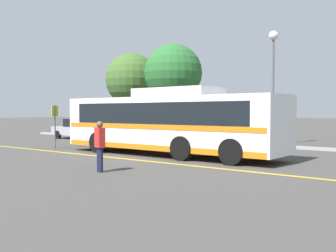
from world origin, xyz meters
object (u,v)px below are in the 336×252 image
at_px(transit_bus, 168,122).
at_px(tree_1, 173,73).
at_px(pedestrian_0, 100,143).
at_px(street_lamp, 273,59).
at_px(tree_0, 132,80).
at_px(parked_car_0, 79,129).
at_px(bus_stop_sign, 55,121).
at_px(parked_car_1, 134,132).

xyz_separation_m(transit_bus, tree_1, (-6.92, 9.47, 3.36)).
relative_size(transit_bus, pedestrian_0, 6.71).
relative_size(street_lamp, tree_1, 0.95).
bearing_deg(tree_0, pedestrian_0, -49.61).
xyz_separation_m(transit_bus, parked_car_0, (-11.87, 4.55, -0.80)).
height_order(transit_bus, pedestrian_0, transit_bus).
relative_size(bus_stop_sign, tree_1, 0.33).
bearing_deg(parked_car_0, bus_stop_sign, -137.31).
height_order(bus_stop_sign, street_lamp, street_lamp).
bearing_deg(parked_car_1, tree_0, 43.61).
bearing_deg(tree_1, tree_0, 164.83).
height_order(transit_bus, bus_stop_sign, transit_bus).
bearing_deg(street_lamp, pedestrian_0, -91.31).
height_order(parked_car_0, street_lamp, street_lamp).
bearing_deg(parked_car_0, street_lamp, -74.16).
distance_m(parked_car_0, tree_1, 8.12).
bearing_deg(bus_stop_sign, transit_bus, -80.10).
height_order(bus_stop_sign, tree_0, tree_0).
relative_size(bus_stop_sign, street_lamp, 0.35).
xyz_separation_m(street_lamp, tree_0, (-14.20, 3.00, -0.30)).
distance_m(parked_car_0, bus_stop_sign, 7.65).
relative_size(parked_car_0, bus_stop_sign, 1.82).
bearing_deg(tree_0, parked_car_0, -83.50).
xyz_separation_m(parked_car_1, pedestrian_0, (7.82, -10.08, 0.30)).
height_order(parked_car_0, bus_stop_sign, bus_stop_sign).
bearing_deg(parked_car_0, parked_car_1, -86.28).
relative_size(tree_0, tree_1, 1.00).
bearing_deg(street_lamp, parked_car_0, -165.60).
bearing_deg(tree_0, parked_car_1, -45.78).
relative_size(parked_car_1, tree_0, 0.59).
bearing_deg(pedestrian_0, street_lamp, -71.92).
bearing_deg(transit_bus, parked_car_0, 69.25).
bearing_deg(pedestrian_0, bus_stop_sign, -7.62).
bearing_deg(transit_bus, street_lamp, -10.98).
distance_m(parked_car_1, tree_1, 6.34).
relative_size(transit_bus, tree_0, 1.60).
bearing_deg(tree_1, street_lamp, -9.72).
relative_size(parked_car_0, street_lamp, 0.64).
xyz_separation_m(parked_car_1, bus_stop_sign, (-0.32, -5.93, 0.83)).
distance_m(transit_bus, bus_stop_sign, 6.96).
bearing_deg(pedestrian_0, transit_bus, -57.05).
bearing_deg(transit_bus, pedestrian_0, -166.22).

